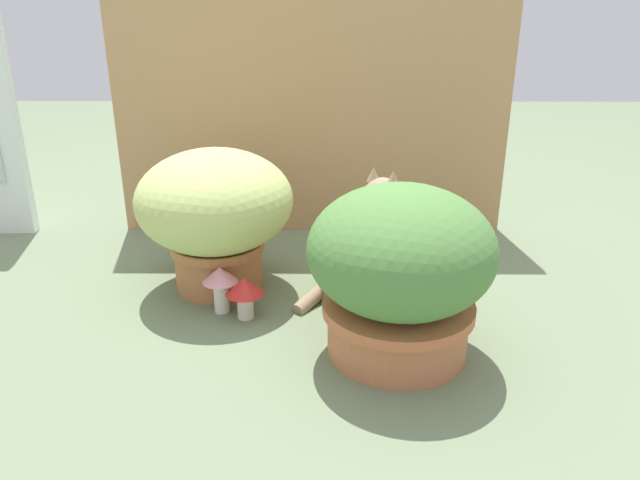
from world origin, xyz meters
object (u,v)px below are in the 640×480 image
grass_planter (215,211)px  mushroom_ornament_red (245,290)px  leafy_planter (400,269)px  cat (362,244)px  mushroom_ornament_pink (220,281)px

grass_planter → mushroom_ornament_red: size_ratio=3.76×
leafy_planter → cat: leafy_planter is taller
grass_planter → mushroom_ornament_red: grass_planter is taller
leafy_planter → grass_planter: bearing=144.1°
leafy_planter → mushroom_ornament_red: 0.40m
mushroom_ornament_pink → cat: bearing=22.1°
mushroom_ornament_red → mushroom_ornament_pink: (-0.06, 0.03, 0.01)m
cat → mushroom_ornament_pink: bearing=-157.9°
grass_planter → mushroom_ornament_red: 0.24m
cat → mushroom_ornament_red: (-0.29, -0.17, -0.05)m
mushroom_ornament_red → mushroom_ornament_pink: mushroom_ornament_pink is taller
grass_planter → leafy_planter: bearing=-35.9°
leafy_planter → mushroom_ornament_pink: size_ratio=3.30×
leafy_planter → mushroom_ornament_pink: 0.47m
cat → mushroom_ornament_pink: 0.38m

